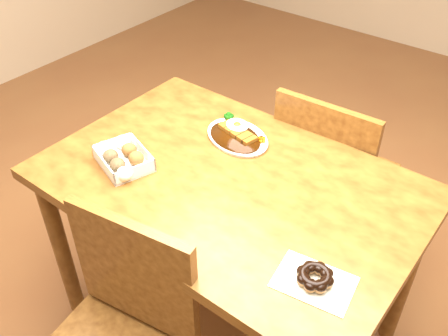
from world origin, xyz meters
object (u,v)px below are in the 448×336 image
Objects in this scene: katsu_curry_plate at (237,135)px; donut_box at (122,157)px; table at (229,202)px; chair_far at (329,175)px; pon_de_ring at (315,277)px.

katsu_curry_plate is 1.30× the size of donut_box.
katsu_curry_plate is at bearing 120.74° from table.
chair_far is 0.49m from katsu_curry_plate.
katsu_curry_plate is 0.41m from donut_box.
chair_far reaches higher than katsu_curry_plate.
donut_box reaches higher than table.
table is at bearing 155.28° from pon_de_ring.
katsu_curry_plate is (-0.23, -0.33, 0.28)m from chair_far.
donut_box reaches higher than pon_de_ring.
pon_de_ring reaches higher than table.
pon_de_ring is at bearing -3.10° from donut_box.
pon_de_ring is (0.54, -0.39, 0.01)m from katsu_curry_plate.
katsu_curry_plate reaches higher than table.
donut_box is at bearing 176.90° from pon_de_ring.
table is at bearing 25.04° from donut_box.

